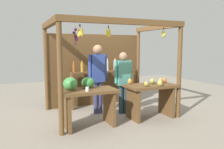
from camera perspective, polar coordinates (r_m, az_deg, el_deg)
name	(u,v)px	position (r m, az deg, el deg)	size (l,w,h in m)	color
ground_plane	(109,113)	(5.79, -0.76, -9.70)	(12.00, 12.00, 0.00)	gray
market_stall	(103,60)	(5.93, -2.38, 3.66)	(2.86, 2.01, 2.23)	brown
fruit_counter_left	(86,96)	(4.74, -6.63, -5.30)	(1.15, 0.68, 1.05)	brown
fruit_counter_right	(151,94)	(5.39, 9.73, -4.76)	(1.15, 0.66, 0.92)	brown
bottle_shelf_unit	(103,78)	(6.31, -2.24, -0.77)	(1.83, 0.22, 1.35)	brown
vendor_man	(98,72)	(5.58, -3.59, 0.52)	(0.48, 0.23, 1.71)	navy
vendor_woman	(123,77)	(5.60, 2.83, -0.72)	(0.48, 0.21, 1.53)	#263B43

